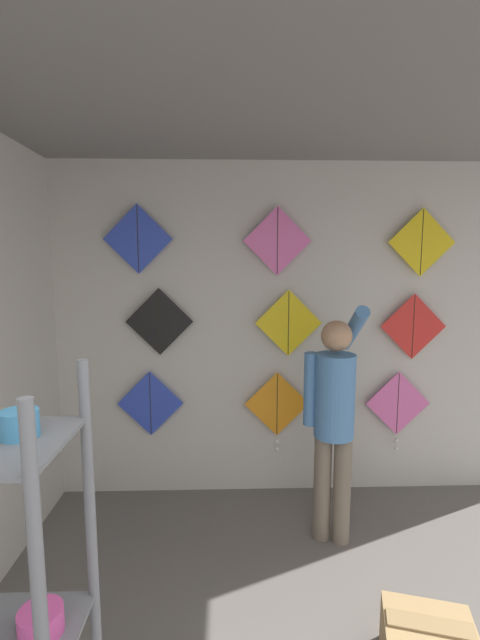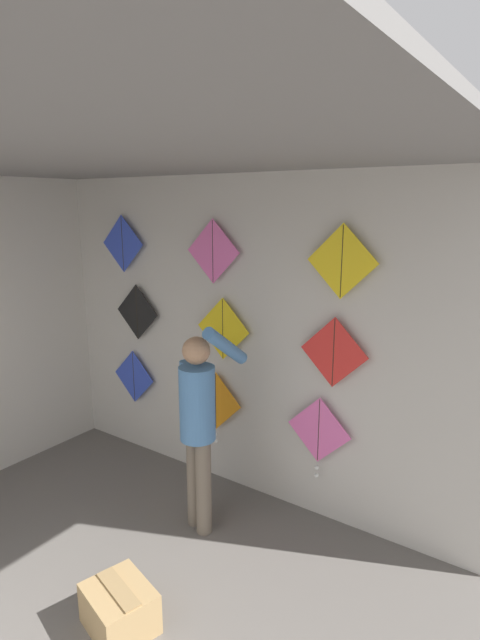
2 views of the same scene
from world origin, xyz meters
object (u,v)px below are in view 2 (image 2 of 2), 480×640
kite_1 (216,403)px  kite_5 (334,353)px  kite_3 (137,312)px  kite_4 (223,329)px  cardboard_box (120,608)px  kite_0 (134,377)px  kite_2 (319,433)px  shopkeeper (199,417)px  kite_8 (342,262)px  kite_7 (213,251)px  kite_6 (123,244)px

kite_1 → kite_5: (1.13, 0.00, 0.68)m
kite_3 → kite_4: (1.06, 0.00, -0.02)m
cardboard_box → kite_4: (-0.45, 1.69, 1.35)m
kite_0 → kite_2: (2.10, -0.00, -0.05)m
shopkeeper → kite_8: (0.85, 0.64, 1.19)m
kite_0 → kite_7: bearing=0.0°
cardboard_box → kite_2: (0.50, 1.69, 0.63)m
kite_7 → kite_8: 1.18m
kite_1 → kite_7: (-0.01, 0.00, 1.39)m
shopkeeper → kite_2: (0.71, 0.63, -0.19)m
kite_5 → kite_6: 2.37m
cardboard_box → kite_1: 1.88m
cardboard_box → kite_3: 2.65m
kite_6 → kite_8: size_ratio=1.00×
kite_4 → kite_8: (1.08, 0.00, 0.66)m
kite_2 → kite_5: (0.10, 0.00, 0.69)m
kite_5 → kite_7: bearing=180.0°
kite_5 → kite_7: size_ratio=1.00×
kite_3 → kite_7: 1.16m
shopkeeper → cardboard_box: shopkeeper is taller
cardboard_box → kite_4: 2.21m
kite_0 → kite_1: (1.07, -0.00, -0.04)m
kite_0 → kite_5: 2.29m
kite_6 → shopkeeper: bearing=-23.6°
kite_3 → kite_8: kite_8 is taller
kite_2 → kite_3: bearing=180.0°
cardboard_box → kite_0: size_ratio=0.90×
kite_5 → kite_2: bearing=-179.6°
kite_8 → shopkeeper: bearing=-143.1°
shopkeeper → kite_4: (-0.23, 0.64, 0.53)m
kite_4 → kite_6: kite_6 is taller
kite_8 → kite_3: bearing=180.0°
kite_4 → kite_7: bearing=180.0°
kite_0 → kite_3: kite_3 is taller
kite_7 → cardboard_box: bearing=-71.9°
kite_1 → kite_7: kite_7 is taller
kite_6 → kite_7: size_ratio=1.00×
shopkeeper → kite_7: size_ratio=3.07×
kite_2 → kite_5: 0.70m
kite_0 → kite_8: kite_8 is taller
kite_4 → kite_5: bearing=0.0°
kite_2 → kite_4: size_ratio=1.25×
kite_1 → kite_0: bearing=180.0°
kite_2 → kite_8: bearing=0.3°
kite_2 → kite_3: kite_3 is taller
kite_3 → kite_4: 1.06m
kite_5 → cardboard_box: bearing=-109.4°
cardboard_box → kite_3: bearing=131.9°
shopkeeper → kite_6: 2.00m
kite_4 → kite_5: size_ratio=1.00×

